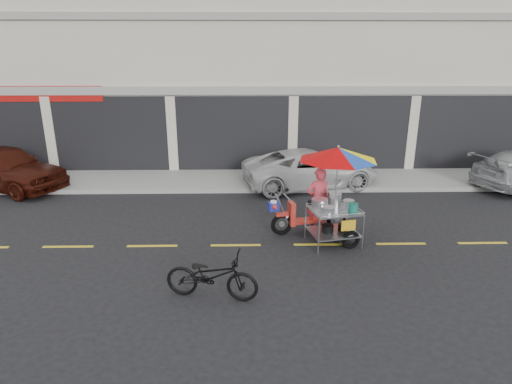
{
  "coord_description": "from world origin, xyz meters",
  "views": [
    {
      "loc": [
        -1.71,
        -9.37,
        4.41
      ],
      "look_at": [
        -1.5,
        0.6,
        1.15
      ],
      "focal_mm": 30.0,
      "sensor_mm": 36.0,
      "label": 1
    }
  ],
  "objects_px": {
    "white_pickup": "(311,169)",
    "near_bicycle": "(212,276)",
    "food_vendor_rig": "(329,180)",
    "maroon_sedan": "(4,168)"
  },
  "relations": [
    {
      "from": "white_pickup",
      "to": "food_vendor_rig",
      "type": "height_order",
      "value": "food_vendor_rig"
    },
    {
      "from": "maroon_sedan",
      "to": "food_vendor_rig",
      "type": "relative_size",
      "value": 1.64
    },
    {
      "from": "maroon_sedan",
      "to": "white_pickup",
      "type": "xyz_separation_m",
      "value": [
        10.3,
        0.08,
        -0.11
      ]
    },
    {
      "from": "food_vendor_rig",
      "to": "maroon_sedan",
      "type": "bearing_deg",
      "value": 145.05
    },
    {
      "from": "food_vendor_rig",
      "to": "white_pickup",
      "type": "bearing_deg",
      "value": 75.13
    },
    {
      "from": "near_bicycle",
      "to": "white_pickup",
      "type": "bearing_deg",
      "value": -10.56
    },
    {
      "from": "maroon_sedan",
      "to": "near_bicycle",
      "type": "height_order",
      "value": "maroon_sedan"
    },
    {
      "from": "white_pickup",
      "to": "near_bicycle",
      "type": "height_order",
      "value": "white_pickup"
    },
    {
      "from": "white_pickup",
      "to": "maroon_sedan",
      "type": "bearing_deg",
      "value": 77.74
    },
    {
      "from": "maroon_sedan",
      "to": "near_bicycle",
      "type": "bearing_deg",
      "value": -109.83
    }
  ]
}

